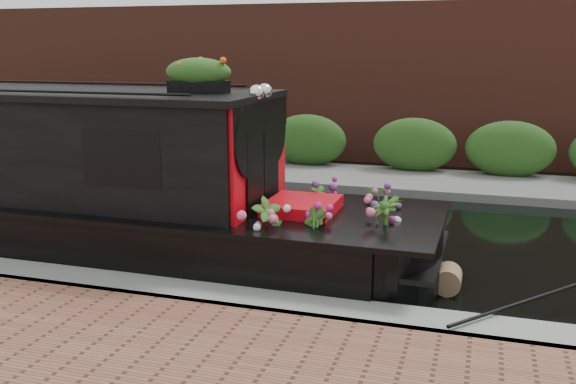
% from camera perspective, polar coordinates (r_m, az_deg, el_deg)
% --- Properties ---
extents(ground, '(80.00, 80.00, 0.00)m').
position_cam_1_polar(ground, '(10.68, -4.90, -3.19)').
color(ground, black).
rests_on(ground, ground).
extents(near_bank_coping, '(40.00, 0.60, 0.50)m').
position_cam_1_polar(near_bank_coping, '(7.89, -14.06, -9.48)').
color(near_bank_coping, gray).
rests_on(near_bank_coping, ground).
extents(far_bank_path, '(40.00, 2.40, 0.34)m').
position_cam_1_polar(far_bank_path, '(14.54, 1.34, 1.20)').
color(far_bank_path, slate).
rests_on(far_bank_path, ground).
extents(far_hedge, '(40.00, 1.10, 2.80)m').
position_cam_1_polar(far_hedge, '(15.39, 2.26, 1.85)').
color(far_hedge, '#27501A').
rests_on(far_hedge, ground).
extents(far_brick_wall, '(40.00, 1.00, 8.00)m').
position_cam_1_polar(far_brick_wall, '(17.39, 4.06, 3.11)').
color(far_brick_wall, brown).
rests_on(far_brick_wall, ground).
extents(rope_fender, '(0.33, 0.41, 0.33)m').
position_cam_1_polar(rope_fender, '(8.15, 14.03, -7.51)').
color(rope_fender, '#886547').
rests_on(rope_fender, ground).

